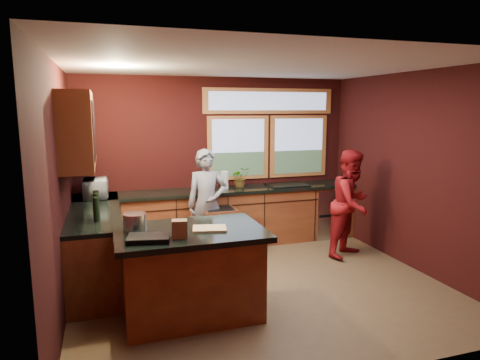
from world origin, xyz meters
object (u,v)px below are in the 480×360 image
island (191,272)px  person_red (352,203)px  person_grey (207,204)px  stock_pot (135,222)px  cutting_board (210,228)px

island → person_red: size_ratio=0.97×
person_red → person_grey: bearing=134.0°
island → stock_pot: (-0.55, 0.15, 0.56)m
person_grey → cutting_board: person_grey is taller
island → person_red: person_red is taller
island → person_red: (2.66, 1.12, 0.32)m
cutting_board → stock_pot: size_ratio=1.46×
island → person_grey: (0.59, 1.69, 0.33)m
cutting_board → stock_pot: stock_pot is taller
person_red → cutting_board: bearing=174.9°
person_grey → stock_pot: bearing=-120.5°
island → person_grey: size_ratio=0.96×
person_grey → island: bearing=-103.2°
island → person_grey: person_grey is taller
person_red → stock_pot: size_ratio=6.69×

